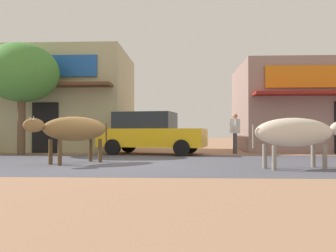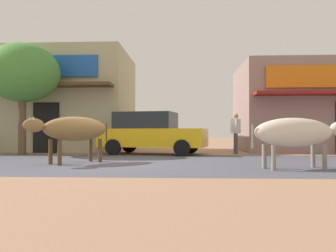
% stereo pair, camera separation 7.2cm
% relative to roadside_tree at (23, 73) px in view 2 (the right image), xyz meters
% --- Properties ---
extents(ground, '(80.00, 80.00, 0.00)m').
position_rel_roadside_tree_xyz_m(ground, '(4.23, -3.13, -3.12)').
color(ground, '#A3785A').
extents(asphalt_road, '(72.00, 6.45, 0.00)m').
position_rel_roadside_tree_xyz_m(asphalt_road, '(4.23, -3.13, -3.12)').
color(asphalt_road, '#50505B').
rests_on(asphalt_road, ground).
extents(storefront_left_cafe, '(8.50, 5.78, 4.63)m').
position_rel_roadside_tree_xyz_m(storefront_left_cafe, '(-0.80, 3.70, -0.80)').
color(storefront_left_cafe, tan).
rests_on(storefront_left_cafe, ground).
extents(storefront_right_club, '(6.60, 5.78, 3.98)m').
position_rel_roadside_tree_xyz_m(storefront_right_club, '(12.11, 3.70, -1.13)').
color(storefront_right_club, gray).
rests_on(storefront_right_club, ground).
extents(roadside_tree, '(2.80, 2.80, 4.26)m').
position_rel_roadside_tree_xyz_m(roadside_tree, '(0.00, 0.00, 0.00)').
color(roadside_tree, brown).
rests_on(roadside_tree, ground).
extents(parked_hatchback_car, '(4.33, 2.50, 1.64)m').
position_rel_roadside_tree_xyz_m(parked_hatchback_car, '(4.89, 0.59, -2.28)').
color(parked_hatchback_car, gold).
rests_on(parked_hatchback_car, ground).
extents(cow_near_brown, '(1.99, 2.23, 1.31)m').
position_rel_roadside_tree_xyz_m(cow_near_brown, '(3.14, -3.46, -2.17)').
color(cow_near_brown, olive).
rests_on(cow_near_brown, ground).
extents(cow_far_dark, '(2.60, 1.15, 1.22)m').
position_rel_roadside_tree_xyz_m(cow_far_dark, '(8.91, -4.55, -2.25)').
color(cow_far_dark, beige).
rests_on(cow_far_dark, ground).
extents(pedestrian_by_shop, '(0.43, 0.61, 1.61)m').
position_rel_roadside_tree_xyz_m(pedestrian_by_shop, '(8.24, 1.06, -2.17)').
color(pedestrian_by_shop, '#3F3F47').
rests_on(pedestrian_by_shop, ground).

